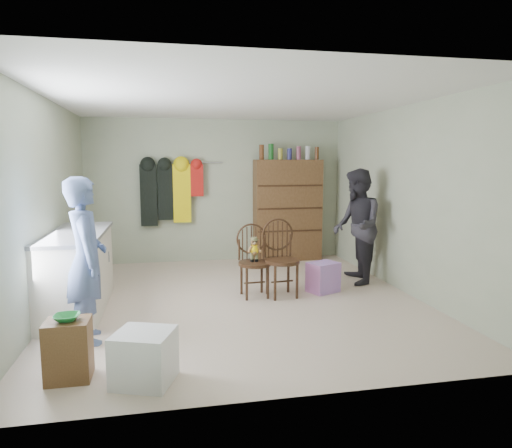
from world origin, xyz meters
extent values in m
plane|color=beige|center=(0.00, 0.00, 0.00)|extent=(5.00, 5.00, 0.00)
plane|color=#AEB698|center=(0.00, 2.50, 1.25)|extent=(4.50, 0.00, 4.50)
plane|color=#AEB698|center=(-2.25, 0.00, 1.25)|extent=(0.00, 5.00, 5.00)
plane|color=#AEB698|center=(2.25, 0.00, 1.25)|extent=(0.00, 5.00, 5.00)
plane|color=white|center=(0.00, 0.00, 2.50)|extent=(5.00, 5.00, 0.00)
cube|color=silver|center=(-1.95, 0.00, 0.45)|extent=(0.60, 1.80, 0.90)
cube|color=slate|center=(-1.95, 0.00, 0.92)|extent=(0.64, 1.86, 0.04)
cylinder|color=#99999E|center=(-1.64, -0.45, 0.54)|extent=(0.02, 0.02, 0.14)
cylinder|color=#99999E|center=(-1.64, 0.45, 0.54)|extent=(0.02, 0.02, 0.14)
cube|color=brown|center=(-1.71, -1.86, 0.25)|extent=(0.35, 0.30, 0.49)
imported|color=green|center=(-1.71, -1.86, 0.52)|extent=(0.20, 0.20, 0.05)
cube|color=white|center=(-1.11, -2.03, 0.21)|extent=(0.56, 0.54, 0.42)
cylinder|color=#3E2616|center=(0.21, 0.11, 0.44)|extent=(0.45, 0.45, 0.04)
cylinder|color=#3E2616|center=(0.08, -0.04, 0.21)|extent=(0.03, 0.03, 0.42)
cylinder|color=#3E2616|center=(0.36, -0.02, 0.21)|extent=(0.03, 0.03, 0.42)
cylinder|color=#3E2616|center=(0.06, 0.25, 0.21)|extent=(0.03, 0.03, 0.42)
cylinder|color=#3E2616|center=(0.34, 0.27, 0.21)|extent=(0.03, 0.03, 0.42)
torus|color=#3E2616|center=(0.20, 0.28, 0.74)|extent=(0.41, 0.05, 0.41)
cylinder|color=#3E2616|center=(0.03, 0.26, 0.60)|extent=(0.03, 0.03, 0.28)
cylinder|color=#3E2616|center=(0.37, 0.28, 0.60)|extent=(0.03, 0.03, 0.28)
cylinder|color=yellow|center=(0.21, 0.13, 0.63)|extent=(0.10, 0.10, 0.10)
cylinder|color=#475128|center=(0.21, 0.13, 0.54)|extent=(0.06, 0.06, 0.15)
sphere|color=#9E7042|center=(0.21, 0.13, 0.72)|extent=(0.09, 0.09, 0.09)
cylinder|color=#475128|center=(0.21, 0.13, 0.77)|extent=(0.08, 0.08, 0.03)
cube|color=black|center=(0.21, 0.09, 0.73)|extent=(0.07, 0.01, 0.02)
cylinder|color=#3E2616|center=(0.57, 0.05, 0.47)|extent=(0.50, 0.50, 0.05)
cylinder|color=#3E2616|center=(0.43, -0.12, 0.23)|extent=(0.04, 0.04, 0.45)
cylinder|color=#3E2616|center=(0.73, -0.09, 0.23)|extent=(0.04, 0.04, 0.45)
cylinder|color=#3E2616|center=(0.40, 0.19, 0.23)|extent=(0.04, 0.04, 0.45)
cylinder|color=#3E2616|center=(0.70, 0.22, 0.23)|extent=(0.04, 0.04, 0.45)
torus|color=#3E2616|center=(0.55, 0.23, 0.80)|extent=(0.44, 0.07, 0.44)
cylinder|color=#3E2616|center=(0.37, 0.20, 0.65)|extent=(0.03, 0.03, 0.30)
cylinder|color=#3E2616|center=(0.73, 0.24, 0.65)|extent=(0.03, 0.03, 0.30)
cube|color=pink|center=(1.17, 0.15, 0.20)|extent=(0.47, 0.43, 0.41)
imported|color=#56699D|center=(-1.68, -1.02, 0.81)|extent=(0.51, 0.66, 1.62)
imported|color=#2D2B33|center=(1.80, 0.51, 0.83)|extent=(0.77, 0.92, 1.67)
cube|color=brown|center=(1.25, 2.30, 0.90)|extent=(1.20, 0.38, 1.80)
cube|color=#3E2616|center=(1.25, 2.11, 0.55)|extent=(1.16, 0.02, 0.03)
cube|color=#3E2616|center=(1.25, 2.11, 0.95)|extent=(1.16, 0.02, 0.03)
cube|color=#3E2616|center=(1.25, 2.11, 1.35)|extent=(1.16, 0.02, 0.03)
cylinder|color=#592D14|center=(0.75, 2.20, 1.93)|extent=(0.08, 0.08, 0.25)
cylinder|color=#19591E|center=(0.92, 2.20, 1.94)|extent=(0.09, 0.09, 0.27)
cylinder|color=#A59933|center=(1.08, 2.20, 1.90)|extent=(0.08, 0.08, 0.19)
cylinder|color=navy|center=(1.25, 2.20, 1.90)|extent=(0.08, 0.08, 0.20)
cylinder|color=#8C3F59|center=(1.42, 2.20, 1.92)|extent=(0.08, 0.08, 0.23)
cylinder|color=#B2B2B7|center=(1.58, 2.20, 1.92)|extent=(0.09, 0.09, 0.23)
cylinder|color=#592D14|center=(1.75, 2.20, 1.91)|extent=(0.07, 0.07, 0.22)
cylinder|color=#99999E|center=(-0.40, 2.44, 1.75)|extent=(1.00, 0.02, 0.02)
cube|color=black|center=(-1.18, 2.38, 1.19)|extent=(0.28, 0.10, 1.05)
cube|color=black|center=(-0.90, 2.38, 1.25)|extent=(0.26, 0.10, 0.95)
cube|color=yellow|center=(-0.62, 2.38, 1.22)|extent=(0.30, 0.10, 1.00)
cube|color=red|center=(-0.36, 2.38, 1.44)|extent=(0.22, 0.10, 0.55)
camera|label=1|loc=(-0.91, -5.59, 1.74)|focal=32.00mm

